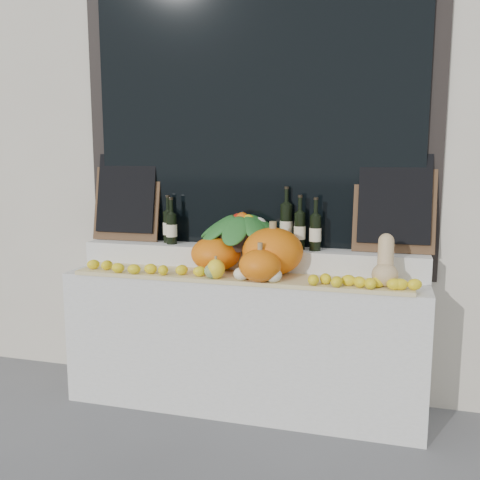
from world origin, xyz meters
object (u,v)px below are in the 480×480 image
object	(u,v)px
pumpkin_left	(216,254)
wine_bottle_tall	(286,225)
butternut_squash	(385,264)
produce_bowl	(242,230)
pumpkin_right	(273,251)

from	to	relation	value
pumpkin_left	wine_bottle_tall	world-z (taller)	wine_bottle_tall
butternut_squash	produce_bowl	size ratio (longest dim) A/B	0.47
pumpkin_left	produce_bowl	xyz separation A→B (m)	(0.14, 0.16, 0.14)
pumpkin_left	produce_bowl	size ratio (longest dim) A/B	0.52
wine_bottle_tall	pumpkin_right	bearing A→B (deg)	-99.24
butternut_squash	produce_bowl	bearing A→B (deg)	163.25
butternut_squash	wine_bottle_tall	world-z (taller)	wine_bottle_tall
pumpkin_left	wine_bottle_tall	distance (m)	0.50
pumpkin_right	produce_bowl	size ratio (longest dim) A/B	0.61
pumpkin_right	produce_bowl	xyz separation A→B (m)	(-0.24, 0.18, 0.10)
butternut_squash	pumpkin_right	bearing A→B (deg)	171.84
produce_bowl	pumpkin_right	bearing A→B (deg)	-36.42
produce_bowl	wine_bottle_tall	size ratio (longest dim) A/B	1.55
pumpkin_left	butternut_squash	distance (m)	1.07
pumpkin_right	butternut_squash	xyz separation A→B (m)	(0.68, -0.10, -0.03)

